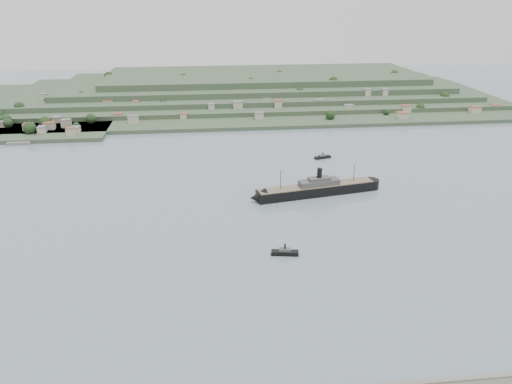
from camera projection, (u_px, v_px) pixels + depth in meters
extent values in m
plane|color=slate|center=(245.00, 225.00, 323.94)|extent=(1400.00, 1400.00, 0.00)
cube|color=#31452E|center=(220.00, 104.00, 654.22)|extent=(760.00, 260.00, 4.00)
cube|color=#31452E|center=(234.00, 96.00, 677.57)|extent=(680.00, 220.00, 5.00)
cube|color=#31452E|center=(244.00, 90.00, 690.82)|extent=(600.00, 200.00, 6.00)
cube|color=#31452E|center=(254.00, 83.00, 703.69)|extent=(520.00, 180.00, 7.00)
cube|color=#31452E|center=(263.00, 76.00, 716.19)|extent=(440.00, 160.00, 8.00)
cube|color=#31452E|center=(38.00, 130.00, 532.46)|extent=(150.00, 90.00, 4.00)
cube|color=slate|center=(20.00, 142.00, 493.55)|extent=(22.00, 14.00, 2.80)
cube|color=black|center=(316.00, 190.00, 370.29)|extent=(91.64, 28.85, 7.08)
cone|color=black|center=(258.00, 197.00, 357.90)|extent=(14.18, 14.18, 12.13)
cylinder|color=black|center=(371.00, 184.00, 382.68)|extent=(12.13, 12.13, 7.08)
cube|color=brown|center=(316.00, 186.00, 368.83)|extent=(89.46, 27.48, 0.61)
cube|color=#464441|center=(319.00, 182.00, 368.54)|extent=(31.49, 14.58, 4.04)
cube|color=#464441|center=(319.00, 179.00, 367.50)|extent=(17.21, 9.96, 2.53)
cylinder|color=black|center=(319.00, 174.00, 366.05)|extent=(3.64, 3.64, 9.10)
cylinder|color=#432B1F|center=(281.00, 181.00, 358.55)|extent=(0.51, 0.51, 16.17)
cylinder|color=#432B1F|center=(354.00, 174.00, 374.91)|extent=(0.51, 0.51, 14.15)
cube|color=black|center=(285.00, 253.00, 287.46)|extent=(16.21, 6.68, 2.52)
cube|color=#464441|center=(285.00, 250.00, 286.74)|extent=(7.53, 4.46, 1.89)
cylinder|color=black|center=(285.00, 247.00, 285.94)|extent=(1.05, 1.05, 3.67)
cube|color=black|center=(35.00, 137.00, 510.20)|extent=(19.99, 6.54, 2.63)
cube|color=#464441|center=(35.00, 135.00, 509.46)|extent=(9.10, 4.86, 1.97)
cylinder|color=black|center=(35.00, 133.00, 508.62)|extent=(1.10, 1.10, 3.84)
cube|color=black|center=(323.00, 157.00, 450.73)|extent=(16.02, 8.72, 2.06)
cube|color=#464441|center=(323.00, 156.00, 450.14)|extent=(7.66, 5.36, 1.54)
cylinder|color=black|center=(323.00, 154.00, 449.49)|extent=(0.86, 0.86, 3.00)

